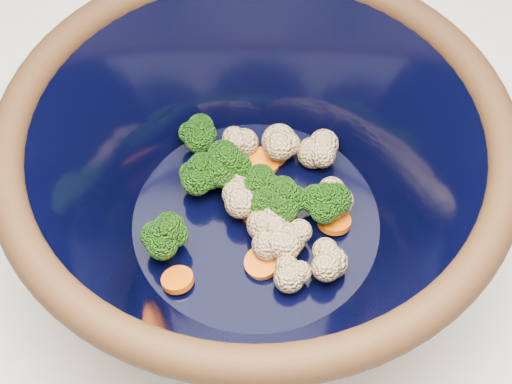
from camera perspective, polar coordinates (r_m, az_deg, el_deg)
The scene contains 3 objects.
counter at distance 1.11m, azimuth 1.73°, elevation -11.66°, with size 1.20×1.20×0.90m, color silver.
mixing_bowl at distance 0.59m, azimuth 0.00°, elevation 0.94°, with size 0.46×0.46×0.17m.
vegetable_pile at distance 0.62m, azimuth 0.28°, elevation -0.02°, with size 0.18×0.18×0.05m.
Camera 1 is at (-0.03, -0.44, 1.47)m, focal length 50.00 mm.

